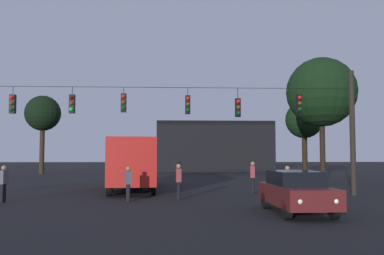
# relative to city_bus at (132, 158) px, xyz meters

# --- Properties ---
(ground_plane) EXTENTS (168.00, 168.00, 0.00)m
(ground_plane) POSITION_rel_city_bus_xyz_m (1.80, 3.77, -1.87)
(ground_plane) COLOR black
(ground_plane) RESTS_ON ground
(overhead_signal_span) EXTENTS (20.54, 0.44, 6.53)m
(overhead_signal_span) POSITION_rel_city_bus_xyz_m (1.76, -4.66, 1.95)
(overhead_signal_span) COLOR black
(overhead_signal_span) RESTS_ON ground
(city_bus) EXTENTS (3.52, 11.19, 3.00)m
(city_bus) POSITION_rel_city_bus_xyz_m (0.00, 0.00, 0.00)
(city_bus) COLOR #B21E19
(city_bus) RESTS_ON ground
(car_near_right) EXTENTS (1.89, 4.37, 1.52)m
(car_near_right) POSITION_rel_city_bus_xyz_m (7.01, -10.95, -1.07)
(car_near_right) COLOR #511919
(car_near_right) RESTS_ON ground
(pedestrian_crossing_left) EXTENTS (0.26, 0.37, 1.68)m
(pedestrian_crossing_left) POSITION_rel_city_bus_xyz_m (2.82, -6.34, -0.91)
(pedestrian_crossing_left) COLOR black
(pedestrian_crossing_left) RESTS_ON ground
(pedestrian_crossing_center) EXTENTS (0.34, 0.41, 1.61)m
(pedestrian_crossing_center) POSITION_rel_city_bus_xyz_m (7.73, -7.28, -0.96)
(pedestrian_crossing_center) COLOR black
(pedestrian_crossing_center) RESTS_ON ground
(pedestrian_crossing_right) EXTENTS (0.36, 0.42, 1.58)m
(pedestrian_crossing_right) POSITION_rel_city_bus_xyz_m (0.53, -6.96, -0.98)
(pedestrian_crossing_right) COLOR black
(pedestrian_crossing_right) RESTS_ON ground
(pedestrian_near_bus) EXTENTS (0.32, 0.41, 1.73)m
(pedestrian_near_bus) POSITION_rel_city_bus_xyz_m (6.90, -3.39, -0.89)
(pedestrian_near_bus) COLOR black
(pedestrian_near_bus) RESTS_ON ground
(pedestrian_trailing) EXTENTS (0.33, 0.41, 1.63)m
(pedestrian_trailing) POSITION_rel_city_bus_xyz_m (-4.96, -7.04, -0.95)
(pedestrian_trailing) COLOR black
(pedestrian_trailing) RESTS_ON ground
(corner_building) EXTENTS (14.37, 8.04, 6.18)m
(corner_building) POSITION_rel_city_bus_xyz_m (7.81, 27.96, 1.23)
(corner_building) COLOR black
(corner_building) RESTS_ON ground
(tree_left_silhouette) EXTENTS (3.62, 3.62, 7.30)m
(tree_left_silhouette) POSITION_rel_city_bus_xyz_m (15.35, 13.96, 3.55)
(tree_left_silhouette) COLOR black
(tree_left_silhouette) RESTS_ON ground
(tree_behind_building) EXTENTS (3.84, 3.84, 8.50)m
(tree_behind_building) POSITION_rel_city_bus_xyz_m (-11.58, 19.91, 4.62)
(tree_behind_building) COLOR #2D2116
(tree_behind_building) RESTS_ON ground
(tree_right_far) EXTENTS (5.28, 5.28, 9.49)m
(tree_right_far) POSITION_rel_city_bus_xyz_m (13.85, 5.04, 4.96)
(tree_right_far) COLOR black
(tree_right_far) RESTS_ON ground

